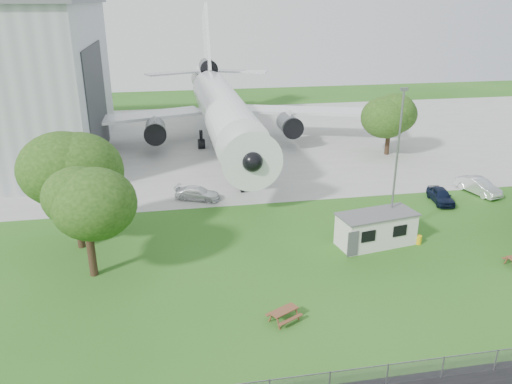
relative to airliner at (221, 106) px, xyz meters
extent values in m
plane|color=#407A29|center=(2.00, -35.86, -5.27)|extent=(160.00, 160.00, 0.00)
cube|color=#B7B7B2|center=(2.00, 2.14, -5.25)|extent=(120.00, 46.00, 0.03)
cube|color=#2D3033|center=(-14.93, -2.86, 1.48)|extent=(0.16, 16.00, 12.96)
cylinder|color=white|center=(0.00, -1.86, -0.17)|extent=(5.40, 34.00, 5.40)
cone|color=white|center=(0.00, -20.86, -0.17)|extent=(5.40, 5.50, 5.40)
cone|color=white|center=(0.00, 19.14, 0.63)|extent=(4.86, 9.00, 4.86)
cube|color=white|center=(-12.50, 1.34, -1.37)|extent=(21.36, 10.77, 0.36)
cube|color=white|center=(12.50, 1.34, -1.37)|extent=(21.36, 10.77, 0.36)
cube|color=white|center=(0.00, 19.14, 6.33)|extent=(0.46, 9.96, 12.17)
cylinder|color=#515459|center=(-8.50, -2.36, -2.27)|extent=(2.50, 4.20, 2.50)
cylinder|color=#515459|center=(8.50, -2.36, -2.27)|extent=(2.50, 4.20, 2.50)
cylinder|color=#515459|center=(0.00, 18.14, 2.63)|extent=(2.60, 4.50, 2.60)
cylinder|color=black|center=(0.00, -17.36, -4.07)|extent=(0.36, 0.36, 2.40)
cylinder|color=black|center=(-2.80, -0.86, -4.07)|extent=(0.44, 0.44, 2.40)
cylinder|color=black|center=(2.80, -0.86, -4.07)|extent=(0.44, 0.44, 2.40)
cube|color=silver|center=(8.60, -30.58, -4.02)|extent=(6.34, 3.50, 2.50)
cube|color=#59595B|center=(8.60, -30.58, -2.71)|extent=(6.57, 3.73, 0.12)
cylinder|color=gold|center=(12.00, -31.18, -4.92)|extent=(0.50, 0.50, 0.70)
cylinder|color=slate|center=(10.20, -29.66, 0.73)|extent=(0.16, 0.16, 12.00)
cylinder|color=#382619|center=(-14.20, -26.96, -3.57)|extent=(0.56, 0.56, 3.40)
sphere|color=#436C22|center=(-14.20, -26.96, 0.59)|extent=(8.36, 8.36, 8.36)
cylinder|color=#382619|center=(-12.73, -31.54, -3.69)|extent=(0.56, 0.56, 3.17)
sphere|color=#436C22|center=(-12.73, -31.54, 0.18)|extent=(5.99, 5.99, 5.99)
cylinder|color=#382619|center=(19.73, -7.80, -3.81)|extent=(0.56, 0.56, 2.92)
sphere|color=#436C22|center=(19.73, -7.80, -0.25)|extent=(6.14, 6.14, 6.14)
imported|color=black|center=(18.16, -23.54, -4.58)|extent=(2.17, 4.23, 1.38)
imported|color=silver|center=(23.06, -22.08, -4.49)|extent=(2.77, 4.98, 1.56)
imported|color=white|center=(-4.55, -18.65, -4.64)|extent=(4.72, 3.31, 1.27)
camera|label=1|loc=(-6.98, -63.73, 12.85)|focal=35.00mm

